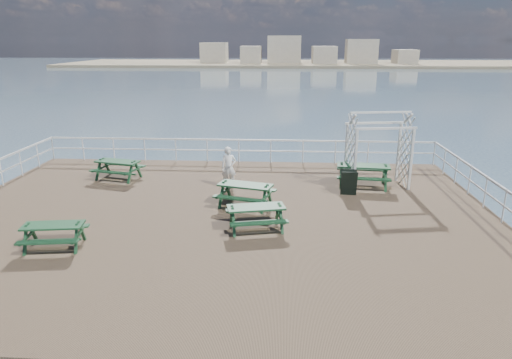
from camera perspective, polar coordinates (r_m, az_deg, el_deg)
The scene contains 11 objects.
ground at distance 14.82m, azimuth -4.66°, elevation -5.16°, with size 18.00×14.00×0.30m, color brown.
sea_backdrop at distance 148.15m, azimuth 7.73°, elevation 14.56°, with size 300.00×300.00×9.20m.
railing at distance 16.91m, azimuth -3.79°, elevation 1.34°, with size 17.77×13.76×1.10m.
picnic_table_a at distance 19.36m, azimuth -16.88°, elevation 1.66°, with size 2.05×1.80×0.86m.
picnic_table_b at distance 15.46m, azimuth -1.35°, elevation -1.34°, with size 2.13×1.89×0.88m.
picnic_table_c at distance 18.03m, azimuth 13.24°, elevation 1.07°, with size 2.14×1.80×0.97m.
picnic_table_d at distance 13.57m, azimuth -23.98°, elevation -5.87°, with size 1.74×1.48×0.77m.
picnic_table_e at distance 13.57m, azimuth 0.01°, elevation -4.16°, with size 1.95×1.70×0.83m.
trellis_arbor at distance 18.01m, azimuth 15.00°, elevation 3.13°, with size 2.51×1.61×2.90m.
sandwich_board at distance 16.93m, azimuth 11.53°, elevation -0.43°, with size 0.59×0.45×0.94m.
person at distance 17.39m, azimuth -3.43°, elevation 1.51°, with size 0.58×0.38×1.59m, color white.
Camera 1 is at (2.01, -13.59, 5.43)m, focal length 32.00 mm.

